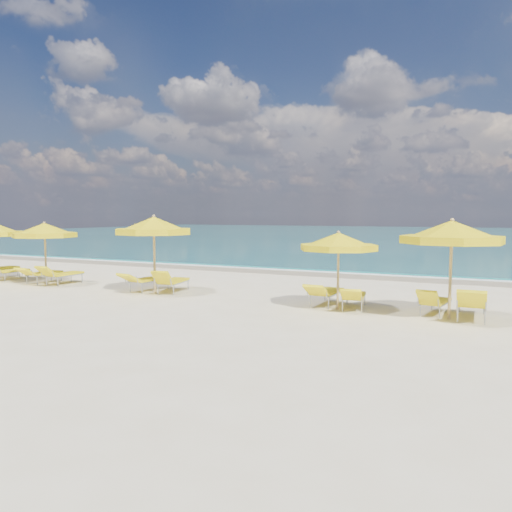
% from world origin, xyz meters
% --- Properties ---
extents(ground_plane, '(120.00, 120.00, 0.00)m').
position_xyz_m(ground_plane, '(0.00, 0.00, 0.00)').
color(ground_plane, beige).
extents(ocean, '(120.00, 80.00, 0.30)m').
position_xyz_m(ocean, '(0.00, 48.00, 0.00)').
color(ocean, '#126467').
rests_on(ocean, ground).
extents(wet_sand_band, '(120.00, 2.60, 0.01)m').
position_xyz_m(wet_sand_band, '(0.00, 7.40, 0.00)').
color(wet_sand_band, tan).
rests_on(wet_sand_band, ground).
extents(foam_line, '(120.00, 1.20, 0.03)m').
position_xyz_m(foam_line, '(0.00, 8.20, 0.00)').
color(foam_line, white).
rests_on(foam_line, ground).
extents(whitecap_near, '(14.00, 0.36, 0.05)m').
position_xyz_m(whitecap_near, '(-6.00, 17.00, 0.00)').
color(whitecap_near, white).
rests_on(whitecap_near, ground).
extents(whitecap_far, '(18.00, 0.30, 0.05)m').
position_xyz_m(whitecap_far, '(8.00, 24.00, 0.00)').
color(whitecap_far, white).
rests_on(whitecap_far, ground).
extents(umbrella_2, '(2.65, 2.65, 2.33)m').
position_xyz_m(umbrella_2, '(-7.74, -0.34, 1.99)').
color(umbrella_2, tan).
rests_on(umbrella_2, ground).
extents(umbrella_3, '(3.00, 3.00, 2.58)m').
position_xyz_m(umbrella_3, '(-2.93, -0.17, 2.20)').
color(umbrella_3, tan).
rests_on(umbrella_3, ground).
extents(umbrella_4, '(2.26, 2.26, 2.16)m').
position_xyz_m(umbrella_4, '(3.39, -0.40, 1.84)').
color(umbrella_4, tan).
rests_on(umbrella_4, ground).
extents(umbrella_5, '(3.07, 3.07, 2.51)m').
position_xyz_m(umbrella_5, '(6.26, -0.49, 2.14)').
color(umbrella_5, tan).
rests_on(umbrella_5, ground).
extents(lounger_1_right, '(0.61, 1.74, 0.67)m').
position_xyz_m(lounger_1_right, '(-10.12, 0.05, 0.20)').
color(lounger_1_right, '#A5A8AD').
rests_on(lounger_1_right, ground).
extents(lounger_2_left, '(0.64, 1.83, 0.70)m').
position_xyz_m(lounger_2_left, '(-8.22, -0.05, 0.21)').
color(lounger_2_left, '#A5A8AD').
rests_on(lounger_2_left, ground).
extents(lounger_2_right, '(0.65, 1.85, 0.80)m').
position_xyz_m(lounger_2_right, '(-7.21, -0.02, 0.22)').
color(lounger_2_right, '#A5A8AD').
rests_on(lounger_2_right, ground).
extents(lounger_3_left, '(0.89, 2.00, 0.72)m').
position_xyz_m(lounger_3_left, '(-3.39, 0.07, 0.23)').
color(lounger_3_left, '#A5A8AD').
rests_on(lounger_3_left, ground).
extents(lounger_3_right, '(0.90, 1.85, 0.85)m').
position_xyz_m(lounger_3_right, '(-2.40, 0.10, 0.23)').
color(lounger_3_right, '#A5A8AD').
rests_on(lounger_3_right, ground).
extents(lounger_4_left, '(0.68, 1.88, 0.74)m').
position_xyz_m(lounger_4_left, '(2.90, 0.09, 0.22)').
color(lounger_4_left, '#A5A8AD').
rests_on(lounger_4_left, ground).
extents(lounger_4_right, '(0.81, 1.78, 0.71)m').
position_xyz_m(lounger_4_right, '(3.76, -0.11, 0.21)').
color(lounger_4_right, '#A5A8AD').
rests_on(lounger_4_right, ground).
extents(lounger_5_left, '(0.77, 1.61, 0.76)m').
position_xyz_m(lounger_5_left, '(5.88, 0.03, 0.20)').
color(lounger_5_left, '#A5A8AD').
rests_on(lounger_5_left, ground).
extents(lounger_5_right, '(0.73, 2.03, 0.90)m').
position_xyz_m(lounger_5_right, '(6.75, -0.17, 0.25)').
color(lounger_5_right, '#A5A8AD').
rests_on(lounger_5_right, ground).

